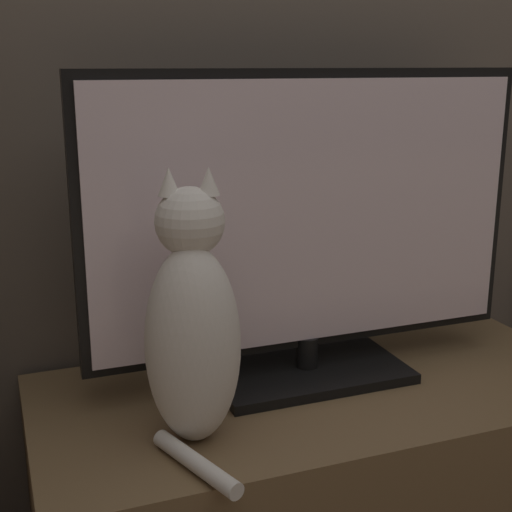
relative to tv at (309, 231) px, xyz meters
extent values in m
cube|color=brown|center=(0.01, -0.06, -0.57)|extent=(1.12, 0.53, 0.55)
cube|color=black|center=(0.00, 0.00, -0.29)|extent=(0.39, 0.23, 0.02)
cylinder|color=black|center=(0.00, 0.00, -0.25)|extent=(0.04, 0.04, 0.06)
cube|color=black|center=(0.00, 0.00, 0.03)|extent=(0.89, 0.02, 0.54)
cube|color=silver|center=(0.00, -0.01, 0.03)|extent=(0.85, 0.01, 0.50)
ellipsoid|color=silver|center=(-0.28, -0.17, -0.13)|extent=(0.19, 0.18, 0.34)
ellipsoid|color=black|center=(-0.27, -0.12, -0.15)|extent=(0.10, 0.07, 0.19)
sphere|color=silver|center=(-0.27, -0.14, 0.07)|extent=(0.14, 0.14, 0.11)
cone|color=silver|center=(-0.31, -0.13, 0.13)|extent=(0.04, 0.04, 0.05)
cone|color=silver|center=(-0.24, -0.15, 0.13)|extent=(0.04, 0.04, 0.05)
cylinder|color=silver|center=(-0.31, -0.27, -0.29)|extent=(0.09, 0.20, 0.03)
camera|label=1|loc=(-0.57, -1.22, 0.31)|focal=50.00mm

